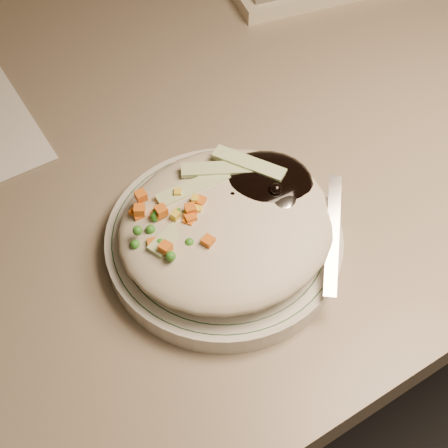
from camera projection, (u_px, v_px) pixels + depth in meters
desk at (205, 226)px, 0.84m from camera, size 1.40×0.70×0.74m
plate at (224, 241)px, 0.57m from camera, size 0.21×0.21×0.02m
plate_rim at (224, 235)px, 0.56m from camera, size 0.20×0.20×0.00m
meal at (229, 219)px, 0.54m from camera, size 0.21×0.19×0.05m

